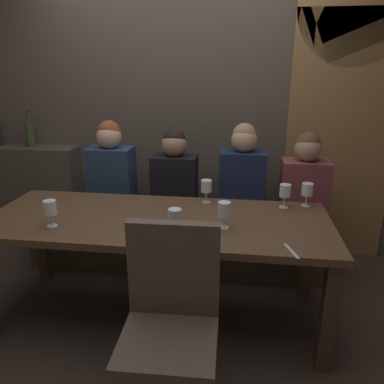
{
  "coord_description": "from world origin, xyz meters",
  "views": [
    {
      "loc": [
        0.52,
        -2.16,
        1.66
      ],
      "look_at": [
        0.19,
        0.25,
        0.84
      ],
      "focal_mm": 34.91,
      "sensor_mm": 36.0,
      "label": 1
    }
  ],
  "objects_px": {
    "wine_glass_center_back": "(307,191)",
    "diner_far_end": "(242,176)",
    "wine_bottle_pale_label": "(30,134)",
    "wine_glass_far_right": "(224,210)",
    "wine_glass_near_left": "(206,187)",
    "wine_glass_far_left": "(285,192)",
    "fork_on_table": "(291,251)",
    "dining_table": "(157,230)",
    "banquette_bench": "(177,242)",
    "wine_glass_end_right": "(50,209)",
    "chair_near_side": "(171,315)",
    "wine_glass_near_right": "(175,217)",
    "diner_near_end": "(305,183)",
    "diner_redhead": "(112,172)",
    "diner_bearded": "(175,177)"
  },
  "relations": [
    {
      "from": "banquette_bench",
      "to": "wine_glass_end_right",
      "type": "height_order",
      "value": "wine_glass_end_right"
    },
    {
      "from": "wine_glass_near_right",
      "to": "wine_glass_end_right",
      "type": "height_order",
      "value": "same"
    },
    {
      "from": "wine_glass_center_back",
      "to": "wine_glass_end_right",
      "type": "height_order",
      "value": "same"
    },
    {
      "from": "wine_glass_center_back",
      "to": "diner_far_end",
      "type": "bearing_deg",
      "value": 139.79
    },
    {
      "from": "wine_glass_center_back",
      "to": "wine_glass_near_right",
      "type": "bearing_deg",
      "value": -143.61
    },
    {
      "from": "wine_glass_near_left",
      "to": "wine_glass_far_left",
      "type": "relative_size",
      "value": 1.0
    },
    {
      "from": "diner_far_end",
      "to": "wine_glass_center_back",
      "type": "height_order",
      "value": "diner_far_end"
    },
    {
      "from": "diner_redhead",
      "to": "wine_glass_end_right",
      "type": "bearing_deg",
      "value": -93.96
    },
    {
      "from": "banquette_bench",
      "to": "diner_redhead",
      "type": "height_order",
      "value": "diner_redhead"
    },
    {
      "from": "diner_bearded",
      "to": "wine_glass_far_right",
      "type": "xyz_separation_m",
      "value": [
        0.45,
        -0.82,
        0.05
      ]
    },
    {
      "from": "wine_glass_far_left",
      "to": "fork_on_table",
      "type": "relative_size",
      "value": 0.96
    },
    {
      "from": "wine_glass_end_right",
      "to": "wine_glass_far_right",
      "type": "bearing_deg",
      "value": 6.23
    },
    {
      "from": "dining_table",
      "to": "diner_near_end",
      "type": "height_order",
      "value": "diner_near_end"
    },
    {
      "from": "wine_glass_near_left",
      "to": "wine_glass_far_right",
      "type": "xyz_separation_m",
      "value": [
        0.15,
        -0.43,
        -0.0
      ]
    },
    {
      "from": "dining_table",
      "to": "wine_glass_near_right",
      "type": "distance_m",
      "value": 0.36
    },
    {
      "from": "diner_far_end",
      "to": "wine_glass_near_right",
      "type": "distance_m",
      "value": 1.04
    },
    {
      "from": "diner_redhead",
      "to": "wine_bottle_pale_label",
      "type": "relative_size",
      "value": 2.47
    },
    {
      "from": "banquette_bench",
      "to": "diner_bearded",
      "type": "distance_m",
      "value": 0.58
    },
    {
      "from": "chair_near_side",
      "to": "wine_glass_end_right",
      "type": "bearing_deg",
      "value": 148.43
    },
    {
      "from": "wine_bottle_pale_label",
      "to": "wine_glass_far_left",
      "type": "xyz_separation_m",
      "value": [
        2.25,
        -0.75,
        -0.22
      ]
    },
    {
      "from": "dining_table",
      "to": "fork_on_table",
      "type": "relative_size",
      "value": 12.94
    },
    {
      "from": "wine_bottle_pale_label",
      "to": "wine_glass_near_left",
      "type": "xyz_separation_m",
      "value": [
        1.71,
        -0.72,
        -0.21
      ]
    },
    {
      "from": "diner_redhead",
      "to": "chair_near_side",
      "type": "bearing_deg",
      "value": -61.71
    },
    {
      "from": "chair_near_side",
      "to": "wine_glass_center_back",
      "type": "distance_m",
      "value": 1.34
    },
    {
      "from": "chair_near_side",
      "to": "diner_bearded",
      "type": "relative_size",
      "value": 1.31
    },
    {
      "from": "wine_glass_far_left",
      "to": "wine_glass_center_back",
      "type": "relative_size",
      "value": 1.0
    },
    {
      "from": "dining_table",
      "to": "wine_glass_far_left",
      "type": "distance_m",
      "value": 0.9
    },
    {
      "from": "diner_redhead",
      "to": "diner_far_end",
      "type": "relative_size",
      "value": 1.01
    },
    {
      "from": "wine_glass_far_right",
      "to": "wine_glass_end_right",
      "type": "distance_m",
      "value": 1.04
    },
    {
      "from": "wine_glass_far_left",
      "to": "wine_glass_far_right",
      "type": "relative_size",
      "value": 1.0
    },
    {
      "from": "diner_bearded",
      "to": "wine_glass_far_right",
      "type": "height_order",
      "value": "diner_bearded"
    },
    {
      "from": "wine_bottle_pale_label",
      "to": "wine_glass_center_back",
      "type": "relative_size",
      "value": 1.99
    },
    {
      "from": "banquette_bench",
      "to": "diner_near_end",
      "type": "relative_size",
      "value": 3.35
    },
    {
      "from": "dining_table",
      "to": "diner_bearded",
      "type": "height_order",
      "value": "diner_bearded"
    },
    {
      "from": "wine_glass_near_right",
      "to": "wine_bottle_pale_label",
      "type": "bearing_deg",
      "value": 140.69
    },
    {
      "from": "chair_near_side",
      "to": "diner_bearded",
      "type": "bearing_deg",
      "value": 99.38
    },
    {
      "from": "wine_bottle_pale_label",
      "to": "wine_glass_near_left",
      "type": "relative_size",
      "value": 1.99
    },
    {
      "from": "banquette_bench",
      "to": "wine_glass_near_left",
      "type": "bearing_deg",
      "value": -52.59
    },
    {
      "from": "dining_table",
      "to": "diner_bearded",
      "type": "xyz_separation_m",
      "value": [
        -0.01,
        0.72,
        0.15
      ]
    },
    {
      "from": "wine_glass_far_right",
      "to": "diner_far_end",
      "type": "bearing_deg",
      "value": 82.87
    },
    {
      "from": "diner_redhead",
      "to": "diner_far_end",
      "type": "bearing_deg",
      "value": 1.4
    },
    {
      "from": "wine_bottle_pale_label",
      "to": "wine_glass_far_right",
      "type": "relative_size",
      "value": 1.99
    },
    {
      "from": "dining_table",
      "to": "wine_glass_far_right",
      "type": "distance_m",
      "value": 0.49
    },
    {
      "from": "diner_redhead",
      "to": "dining_table",
      "type": "bearing_deg",
      "value": -52.23
    },
    {
      "from": "banquette_bench",
      "to": "chair_near_side",
      "type": "xyz_separation_m",
      "value": [
        0.22,
        -1.42,
        0.33
      ]
    },
    {
      "from": "dining_table",
      "to": "wine_glass_center_back",
      "type": "height_order",
      "value": "wine_glass_center_back"
    },
    {
      "from": "wine_glass_near_right",
      "to": "wine_glass_end_right",
      "type": "distance_m",
      "value": 0.76
    },
    {
      "from": "diner_bearded",
      "to": "wine_glass_near_left",
      "type": "xyz_separation_m",
      "value": [
        0.3,
        -0.39,
        0.05
      ]
    },
    {
      "from": "wine_glass_near_right",
      "to": "wine_glass_end_right",
      "type": "bearing_deg",
      "value": 177.11
    },
    {
      "from": "dining_table",
      "to": "wine_glass_near_right",
      "type": "xyz_separation_m",
      "value": [
        0.16,
        -0.25,
        0.2
      ]
    }
  ]
}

